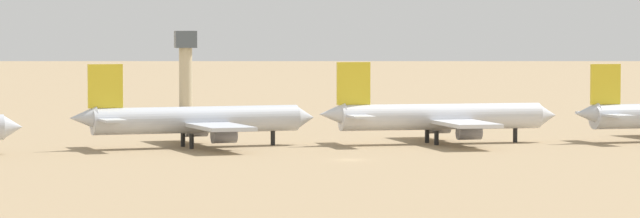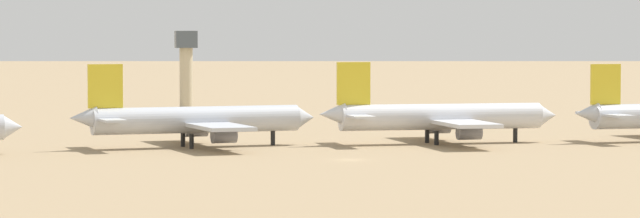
{
  "view_description": "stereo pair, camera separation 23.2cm",
  "coord_description": "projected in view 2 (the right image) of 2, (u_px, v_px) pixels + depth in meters",
  "views": [
    {
      "loc": [
        -42.66,
        -216.12,
        18.26
      ],
      "look_at": [
        0.59,
        27.78,
        6.0
      ],
      "focal_mm": 86.27,
      "sensor_mm": 36.0,
      "label": 1
    },
    {
      "loc": [
        -42.43,
        -216.16,
        18.26
      ],
      "look_at": [
        0.59,
        27.78,
        6.0
      ],
      "focal_mm": 86.27,
      "sensor_mm": 36.0,
      "label": 2
    }
  ],
  "objects": [
    {
      "name": "control_tower",
      "position": [
        186.0,
        61.0,
        373.54
      ],
      "size": [
        5.2,
        5.2,
        18.81
      ],
      "color": "#C6B793",
      "rests_on": "ground"
    },
    {
      "name": "ground",
      "position": [
        349.0,
        160.0,
        220.88
      ],
      "size": [
        4000.0,
        4000.0,
        0.0
      ],
      "primitive_type": "plane",
      "color": "#9E8460"
    },
    {
      "name": "parked_jet_yellow_3",
      "position": [
        194.0,
        120.0,
        244.94
      ],
      "size": [
        40.47,
        34.56,
        13.42
      ],
      "rotation": [
        0.0,
        0.0,
        0.19
      ],
      "color": "silver",
      "rests_on": "ground"
    },
    {
      "name": "parked_jet_yellow_4",
      "position": [
        439.0,
        117.0,
        252.96
      ],
      "size": [
        41.03,
        34.52,
        13.56
      ],
      "rotation": [
        0.0,
        0.0,
        0.06
      ],
      "color": "silver",
      "rests_on": "ground"
    }
  ]
}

